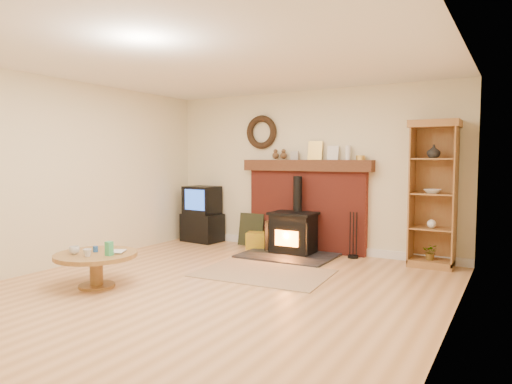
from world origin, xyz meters
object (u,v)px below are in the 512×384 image
Objects in this scene: curio_cabinet at (433,194)px; tv_unit at (202,215)px; wood_stove at (292,234)px; coffee_table at (96,259)px.

tv_unit is at bearing -178.72° from curio_cabinet.
wood_stove reaches higher than tv_unit.
tv_unit is at bearing 174.00° from wood_stove.
tv_unit is 3.08m from coffee_table.
wood_stove is at bearing -6.00° from tv_unit.
wood_stove is 0.69× the size of curio_cabinet.
wood_stove reaches higher than coffee_table.
tv_unit is (-1.91, 0.20, 0.16)m from wood_stove.
coffee_table is at bearing -76.72° from tv_unit.
coffee_table is (0.71, -2.99, -0.15)m from tv_unit.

